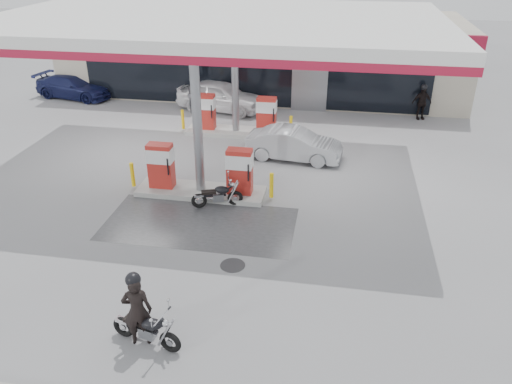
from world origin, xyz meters
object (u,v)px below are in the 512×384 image
(hatchback_silver, at_px, (294,144))
(parked_car_right, at_px, (385,91))
(parked_car_left, at_px, (74,86))
(biker_walking, at_px, (422,103))
(attendant, at_px, (194,94))
(pump_island_near, at_px, (200,175))
(biker_main, at_px, (137,311))
(pump_island_far, at_px, (236,119))
(main_motorcycle, at_px, (147,330))
(sedan_white, at_px, (220,96))
(parked_motorcycle, at_px, (218,196))

(hatchback_silver, relative_size, parked_car_right, 0.85)
(parked_car_left, xyz_separation_m, biker_walking, (18.51, -0.45, 0.19))
(attendant, height_order, hatchback_silver, attendant)
(pump_island_near, bearing_deg, parked_car_left, 135.00)
(pump_island_near, relative_size, biker_walking, 3.12)
(parked_car_right, bearing_deg, biker_main, 168.22)
(pump_island_far, height_order, main_motorcycle, pump_island_far)
(pump_island_far, distance_m, parked_car_left, 10.77)
(biker_walking, bearing_deg, main_motorcycle, -130.44)
(biker_main, xyz_separation_m, sedan_white, (-2.07, 16.38, -0.12))
(main_motorcycle, xyz_separation_m, parked_motorcycle, (0.04, 6.44, -0.00))
(pump_island_far, distance_m, parked_motorcycle, 6.84)
(pump_island_far, xyz_separation_m, attendant, (-2.73, 2.80, 0.22))
(parked_car_left, height_order, parked_car_right, parked_car_left)
(pump_island_far, height_order, biker_main, pump_island_far)
(sedan_white, xyz_separation_m, biker_walking, (10.00, 0.35, 0.06))
(main_motorcycle, xyz_separation_m, biker_main, (-0.18, 0.04, 0.49))
(hatchback_silver, bearing_deg, pump_island_near, 147.43)
(biker_main, xyz_separation_m, attendant, (-3.32, 15.98, 0.04))
(attendant, relative_size, parked_car_right, 0.41)
(pump_island_near, height_order, biker_main, pump_island_near)
(pump_island_far, relative_size, parked_car_right, 1.14)
(attendant, xyz_separation_m, hatchback_silver, (5.62, -5.20, -0.30))
(parked_motorcycle, bearing_deg, biker_main, -110.87)
(biker_walking, bearing_deg, parked_car_right, 107.44)
(parked_motorcycle, bearing_deg, hatchback_silver, 45.85)
(pump_island_far, bearing_deg, pump_island_near, -90.00)
(pump_island_near, relative_size, pump_island_far, 1.00)
(sedan_white, distance_m, parked_car_right, 8.86)
(pump_island_far, xyz_separation_m, main_motorcycle, (0.77, -13.22, -0.31))
(sedan_white, distance_m, biker_walking, 10.00)
(attendant, xyz_separation_m, parked_car_right, (9.65, 3.20, -0.30))
(parked_car_right, bearing_deg, sedan_white, 114.91)
(attendant, xyz_separation_m, parked_car_left, (-7.27, 1.20, -0.29))
(parked_motorcycle, distance_m, hatchback_silver, 4.86)
(attendant, distance_m, hatchback_silver, 7.66)
(biker_main, height_order, biker_walking, biker_main)
(pump_island_near, height_order, parked_motorcycle, pump_island_near)
(biker_walking, bearing_deg, pump_island_far, -173.00)
(parked_motorcycle, bearing_deg, main_motorcycle, -109.21)
(biker_main, bearing_deg, parked_motorcycle, -105.97)
(main_motorcycle, bearing_deg, attendant, 115.44)
(biker_walking, bearing_deg, hatchback_silver, -149.06)
(main_motorcycle, distance_m, sedan_white, 16.58)
(pump_island_near, height_order, parked_car_right, pump_island_near)
(attendant, bearing_deg, hatchback_silver, -147.78)
(pump_island_far, distance_m, attendant, 3.92)
(pump_island_near, bearing_deg, sedan_white, 99.17)
(pump_island_near, relative_size, parked_motorcycle, 3.05)
(main_motorcycle, bearing_deg, pump_island_far, 106.43)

